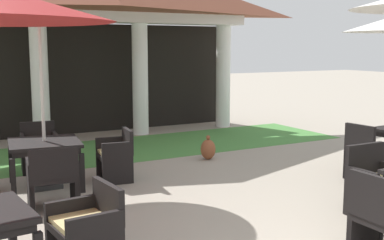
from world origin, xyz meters
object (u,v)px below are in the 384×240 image
patio_chair_mid_right_west (384,220)px  patio_chair_mid_right_north (375,183)px  patio_umbrella_near_foreground (39,12)px  patio_chair_mid_left_west (367,154)px  patio_table_near_foreground (44,147)px  patio_chair_near_foreground_south (53,178)px  patio_chair_far_back_east (87,228)px  terracotta_urn (208,149)px  patio_chair_near_foreground_east (116,156)px  patio_chair_near_foreground_north (39,148)px

patio_chair_mid_right_west → patio_chair_mid_right_north: bearing=135.0°
patio_umbrella_near_foreground → patio_chair_mid_right_west: patio_umbrella_near_foreground is taller
patio_chair_mid_left_west → patio_table_near_foreground: bearing=-118.6°
patio_chair_near_foreground_south → patio_chair_far_back_east: 1.94m
patio_umbrella_near_foreground → patio_chair_mid_right_north: patio_umbrella_near_foreground is taller
patio_chair_mid_right_west → terracotta_urn: patio_chair_mid_right_west is taller
patio_chair_near_foreground_east → patio_umbrella_near_foreground: bearing=90.0°
patio_chair_mid_left_west → patio_chair_far_back_east: bearing=-83.0°
patio_chair_far_back_east → patio_chair_near_foreground_east: bearing=-30.4°
patio_chair_mid_left_west → patio_chair_far_back_east: (-4.83, -0.95, -0.02)m
patio_chair_near_foreground_north → patio_umbrella_near_foreground: bearing=90.0°
patio_chair_near_foreground_north → terracotta_urn: patio_chair_near_foreground_north is taller
patio_chair_near_foreground_north → terracotta_urn: bearing=175.4°
patio_chair_near_foreground_east → patio_chair_mid_left_west: 3.97m
patio_table_near_foreground → patio_chair_near_foreground_south: size_ratio=1.34×
patio_umbrella_near_foreground → terracotta_urn: bearing=7.9°
patio_chair_far_back_east → patio_table_near_foreground: bearing=-10.4°
patio_umbrella_near_foreground → patio_chair_near_foreground_north: 2.45m
patio_table_near_foreground → patio_chair_near_foreground_south: 1.11m
patio_umbrella_near_foreground → patio_chair_near_foreground_south: size_ratio=3.33×
patio_chair_near_foreground_east → terracotta_urn: patio_chair_near_foreground_east is taller
patio_chair_near_foreground_south → terracotta_urn: patio_chair_near_foreground_south is taller
patio_chair_near_foreground_south → patio_chair_far_back_east: (-0.14, -1.94, -0.02)m
patio_umbrella_near_foreground → patio_chair_mid_left_west: 5.45m
patio_chair_mid_right_north → patio_chair_mid_right_west: size_ratio=0.99×
patio_chair_mid_left_west → patio_chair_far_back_east: size_ratio=1.13×
patio_chair_near_foreground_east → patio_chair_far_back_east: patio_chair_near_foreground_east is taller
patio_table_near_foreground → patio_chair_mid_right_north: bearing=-44.5°
patio_chair_mid_left_west → patio_chair_mid_right_west: bearing=-49.3°
patio_umbrella_near_foreground → patio_chair_near_foreground_east: patio_umbrella_near_foreground is taller
patio_umbrella_near_foreground → patio_chair_near_foreground_north: size_ratio=3.44×
patio_chair_near_foreground_south → terracotta_urn: size_ratio=1.84×
patio_table_near_foreground → patio_chair_mid_right_north: 4.68m
patio_chair_mid_right_north → terracotta_urn: (-0.22, 3.71, -0.22)m
patio_umbrella_near_foreground → patio_chair_near_foreground_east: (1.07, -0.14, -2.20)m
patio_chair_mid_left_west → patio_chair_near_foreground_south: bearing=-106.0°
patio_chair_mid_right_west → patio_chair_far_back_east: (-2.64, 1.24, -0.01)m
patio_chair_mid_right_west → patio_chair_near_foreground_east: bearing=-162.4°
patio_chair_near_foreground_north → patio_chair_near_foreground_south: 2.17m
patio_chair_near_foreground_south → patio_chair_mid_left_west: (4.69, -0.98, 0.01)m
patio_chair_far_back_east → terracotta_urn: bearing=-49.6°
patio_chair_near_foreground_east → patio_chair_mid_left_west: bearing=-111.3°
patio_chair_mid_right_west → patio_chair_near_foreground_north: bearing=-157.2°
patio_chair_near_foreground_north → patio_chair_near_foreground_south: (-0.29, -2.15, 0.02)m
patio_umbrella_near_foreground → patio_chair_far_back_east: (-0.29, -3.02, -2.20)m
patio_umbrella_near_foreground → patio_table_near_foreground: bearing=180.0°
patio_umbrella_near_foreground → patio_chair_mid_right_west: 5.33m
patio_chair_far_back_east → terracotta_urn: patio_chair_far_back_east is taller
patio_chair_near_foreground_south → patio_chair_far_back_east: size_ratio=1.05×
patio_table_near_foreground → patio_chair_near_foreground_south: bearing=-97.6°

